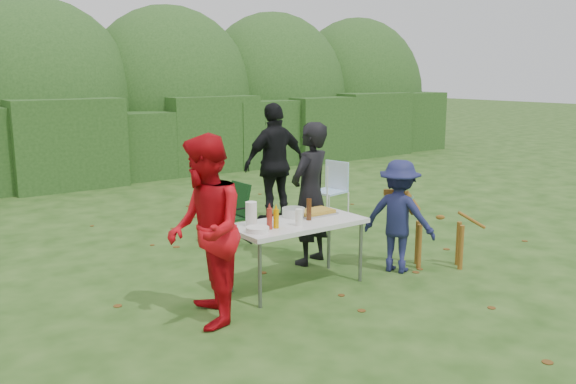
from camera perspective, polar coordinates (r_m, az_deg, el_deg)
ground at (r=6.48m, az=0.34°, el=-10.01°), size 80.00×80.00×0.00m
hedge_row at (r=13.44m, az=-20.34°, el=4.14°), size 22.00×1.40×1.70m
shrub_backdrop at (r=14.92m, az=-22.24°, el=7.54°), size 20.00×2.60×3.20m
folding_table at (r=6.65m, az=0.90°, el=-3.24°), size 1.50×0.70×0.74m
person_cook at (r=7.45m, az=2.09°, el=-0.16°), size 0.74×0.60×1.75m
person_red_jacket at (r=5.68m, az=-7.76°, el=-3.64°), size 0.96×1.07×1.80m
person_black_puffy at (r=9.42m, az=-1.20°, el=2.65°), size 1.10×0.46×1.88m
child at (r=7.30m, az=10.34°, el=-2.24°), size 0.83×1.00×1.34m
dog at (r=7.61m, az=14.01°, el=-3.40°), size 1.00×0.95×0.94m
camping_chair at (r=8.41m, az=-5.71°, el=-2.05°), size 0.54×0.54×0.85m
lawn_chair at (r=9.99m, az=3.78°, el=0.27°), size 0.63×0.63×0.90m
food_tray at (r=6.96m, az=2.57°, el=-2.04°), size 0.45×0.30×0.02m
focaccia_bread at (r=6.96m, az=2.57°, el=-1.81°), size 0.40×0.26×0.04m
mustard_bottle at (r=6.34m, az=-1.12°, el=-2.52°), size 0.06×0.06×0.20m
ketchup_bottle at (r=6.30m, az=-1.74°, el=-2.51°), size 0.06×0.06×0.22m
beer_bottle at (r=6.68m, az=1.97°, el=-1.64°), size 0.06×0.06×0.24m
paper_towel_roll at (r=6.43m, az=-3.47°, el=-2.07°), size 0.12×0.12×0.26m
cup_stack at (r=6.44m, az=1.04°, el=-2.39°), size 0.08×0.08×0.18m
pasta_bowl at (r=6.84m, az=0.52°, el=-1.92°), size 0.26×0.26×0.10m
plate_stack at (r=6.22m, az=-2.88°, el=-3.51°), size 0.24×0.24×0.05m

